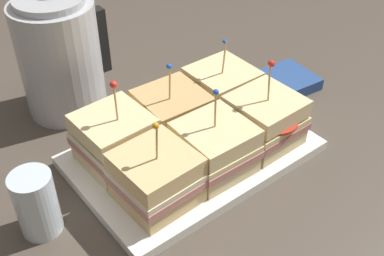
{
  "coord_description": "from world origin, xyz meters",
  "views": [
    {
      "loc": [
        -0.39,
        -0.49,
        0.56
      ],
      "look_at": [
        0.0,
        0.0,
        0.06
      ],
      "focal_mm": 45.0,
      "sensor_mm": 36.0,
      "label": 1
    }
  ],
  "objects_px": {
    "sandwich_back_right": "(222,91)",
    "sandwich_front_left": "(156,178)",
    "sandwich_front_center": "(215,147)",
    "drinking_glass": "(36,204)",
    "sandwich_back_left": "(115,139)",
    "sandwich_front_right": "(265,120)",
    "sandwich_back_center": "(172,115)",
    "kettle_steel": "(60,57)",
    "napkin_stack": "(287,80)",
    "serving_platter": "(192,153)"
  },
  "relations": [
    {
      "from": "sandwich_front_center",
      "to": "napkin_stack",
      "type": "height_order",
      "value": "sandwich_front_center"
    },
    {
      "from": "kettle_steel",
      "to": "drinking_glass",
      "type": "relative_size",
      "value": 2.39
    },
    {
      "from": "sandwich_front_center",
      "to": "serving_platter",
      "type": "bearing_deg",
      "value": 91.35
    },
    {
      "from": "sandwich_front_left",
      "to": "sandwich_back_center",
      "type": "xyz_separation_m",
      "value": [
        0.11,
        0.11,
        -0.0
      ]
    },
    {
      "from": "sandwich_back_left",
      "to": "napkin_stack",
      "type": "relative_size",
      "value": 1.37
    },
    {
      "from": "sandwich_front_center",
      "to": "drinking_glass",
      "type": "relative_size",
      "value": 1.47
    },
    {
      "from": "sandwich_back_right",
      "to": "drinking_glass",
      "type": "height_order",
      "value": "sandwich_back_right"
    },
    {
      "from": "sandwich_back_left",
      "to": "sandwich_back_right",
      "type": "distance_m",
      "value": 0.23
    },
    {
      "from": "sandwich_back_left",
      "to": "sandwich_back_center",
      "type": "distance_m",
      "value": 0.11
    },
    {
      "from": "serving_platter",
      "to": "sandwich_front_right",
      "type": "distance_m",
      "value": 0.14
    },
    {
      "from": "kettle_steel",
      "to": "sandwich_back_center",
      "type": "bearing_deg",
      "value": -66.12
    },
    {
      "from": "sandwich_back_center",
      "to": "sandwich_back_right",
      "type": "height_order",
      "value": "sandwich_back_right"
    },
    {
      "from": "drinking_glass",
      "to": "sandwich_back_left",
      "type": "bearing_deg",
      "value": 15.26
    },
    {
      "from": "sandwich_front_right",
      "to": "sandwich_back_center",
      "type": "relative_size",
      "value": 1.07
    },
    {
      "from": "napkin_stack",
      "to": "sandwich_back_left",
      "type": "bearing_deg",
      "value": 179.69
    },
    {
      "from": "sandwich_front_center",
      "to": "sandwich_front_right",
      "type": "height_order",
      "value": "sandwich_front_right"
    },
    {
      "from": "sandwich_front_right",
      "to": "sandwich_back_center",
      "type": "distance_m",
      "value": 0.16
    },
    {
      "from": "sandwich_front_center",
      "to": "sandwich_back_center",
      "type": "xyz_separation_m",
      "value": [
        -0.0,
        0.11,
        0.0
      ]
    },
    {
      "from": "napkin_stack",
      "to": "sandwich_front_center",
      "type": "bearing_deg",
      "value": -159.31
    },
    {
      "from": "sandwich_back_center",
      "to": "drinking_glass",
      "type": "bearing_deg",
      "value": -171.22
    },
    {
      "from": "serving_platter",
      "to": "sandwich_front_center",
      "type": "bearing_deg",
      "value": -88.65
    },
    {
      "from": "serving_platter",
      "to": "napkin_stack",
      "type": "xyz_separation_m",
      "value": [
        0.3,
        0.05,
        0.0
      ]
    },
    {
      "from": "sandwich_front_center",
      "to": "napkin_stack",
      "type": "xyz_separation_m",
      "value": [
        0.3,
        0.11,
        -0.05
      ]
    },
    {
      "from": "sandwich_back_center",
      "to": "sandwich_back_right",
      "type": "xyz_separation_m",
      "value": [
        0.12,
        -0.0,
        0.0
      ]
    },
    {
      "from": "sandwich_back_right",
      "to": "sandwich_front_left",
      "type": "bearing_deg",
      "value": -153.83
    },
    {
      "from": "serving_platter",
      "to": "napkin_stack",
      "type": "distance_m",
      "value": 0.3
    },
    {
      "from": "serving_platter",
      "to": "sandwich_front_right",
      "type": "relative_size",
      "value": 2.46
    },
    {
      "from": "sandwich_back_left",
      "to": "serving_platter",
      "type": "bearing_deg",
      "value": -26.27
    },
    {
      "from": "sandwich_back_left",
      "to": "drinking_glass",
      "type": "relative_size",
      "value": 1.53
    },
    {
      "from": "sandwich_front_left",
      "to": "sandwich_back_right",
      "type": "distance_m",
      "value": 0.25
    },
    {
      "from": "sandwich_front_center",
      "to": "sandwich_back_right",
      "type": "xyz_separation_m",
      "value": [
        0.11,
        0.11,
        0.0
      ]
    },
    {
      "from": "sandwich_front_center",
      "to": "drinking_glass",
      "type": "distance_m",
      "value": 0.28
    },
    {
      "from": "drinking_glass",
      "to": "sandwich_front_right",
      "type": "bearing_deg",
      "value": -10.53
    },
    {
      "from": "sandwich_back_right",
      "to": "kettle_steel",
      "type": "relative_size",
      "value": 0.63
    },
    {
      "from": "napkin_stack",
      "to": "sandwich_back_right",
      "type": "bearing_deg",
      "value": 179.8
    },
    {
      "from": "sandwich_back_right",
      "to": "sandwich_back_left",
      "type": "bearing_deg",
      "value": 179.61
    },
    {
      "from": "sandwich_back_left",
      "to": "sandwich_back_right",
      "type": "height_order",
      "value": "sandwich_back_left"
    },
    {
      "from": "sandwich_front_right",
      "to": "napkin_stack",
      "type": "height_order",
      "value": "sandwich_front_right"
    },
    {
      "from": "sandwich_front_center",
      "to": "napkin_stack",
      "type": "distance_m",
      "value": 0.32
    },
    {
      "from": "sandwich_front_left",
      "to": "sandwich_front_center",
      "type": "height_order",
      "value": "sandwich_front_center"
    },
    {
      "from": "napkin_stack",
      "to": "sandwich_front_left",
      "type": "bearing_deg",
      "value": -164.91
    },
    {
      "from": "sandwich_back_center",
      "to": "sandwich_back_right",
      "type": "distance_m",
      "value": 0.12
    },
    {
      "from": "napkin_stack",
      "to": "drinking_glass",
      "type": "bearing_deg",
      "value": -175.93
    },
    {
      "from": "sandwich_front_left",
      "to": "sandwich_front_center",
      "type": "distance_m",
      "value": 0.11
    },
    {
      "from": "sandwich_front_left",
      "to": "sandwich_back_left",
      "type": "xyz_separation_m",
      "value": [
        -0.0,
        0.11,
        0.0
      ]
    },
    {
      "from": "kettle_steel",
      "to": "sandwich_front_right",
      "type": "bearing_deg",
      "value": -57.46
    },
    {
      "from": "sandwich_front_right",
      "to": "sandwich_back_center",
      "type": "height_order",
      "value": "sandwich_front_right"
    },
    {
      "from": "sandwich_back_center",
      "to": "kettle_steel",
      "type": "height_order",
      "value": "kettle_steel"
    },
    {
      "from": "serving_platter",
      "to": "sandwich_front_left",
      "type": "relative_size",
      "value": 2.67
    },
    {
      "from": "sandwich_back_right",
      "to": "napkin_stack",
      "type": "bearing_deg",
      "value": -0.2
    }
  ]
}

